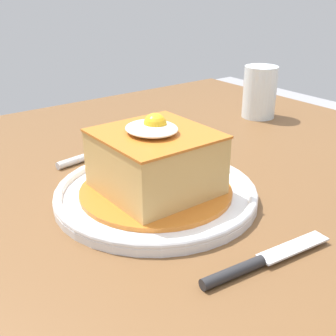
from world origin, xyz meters
name	(u,v)px	position (x,y,z in m)	size (l,w,h in m)	color
dining_table	(236,266)	(0.00, 0.00, 0.62)	(1.15, 0.95, 0.73)	brown
main_plate	(156,193)	(-0.07, -0.09, 0.74)	(0.27, 0.27, 0.02)	white
sandwich_meal	(155,164)	(-0.07, -0.09, 0.78)	(0.20, 0.20, 0.11)	#C66B23
fork	(89,156)	(-0.25, -0.09, 0.74)	(0.04, 0.14, 0.01)	silver
knife	(252,265)	(0.11, -0.10, 0.74)	(0.03, 0.17, 0.01)	#262628
drinking_glass	(259,95)	(-0.24, 0.30, 0.78)	(0.07, 0.07, 0.10)	silver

